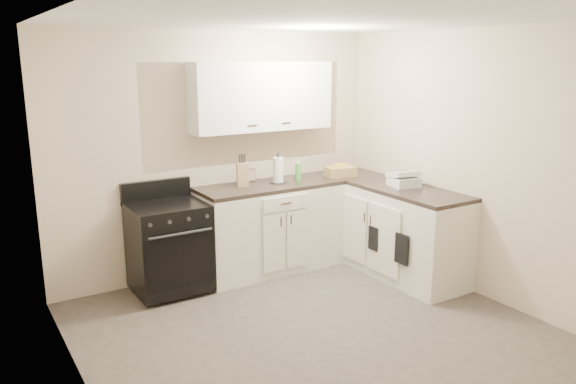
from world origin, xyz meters
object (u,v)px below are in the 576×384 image
paper_towel (278,170)px  knife_block (242,175)px  wicker_basket (340,171)px  countertop_grill (404,182)px  stove (169,247)px

paper_towel → knife_block: bearing=172.3°
wicker_basket → paper_towel: bearing=174.5°
paper_towel → wicker_basket: paper_towel is taller
knife_block → countertop_grill: 1.66m
knife_block → wicker_basket: 1.17m
wicker_basket → stove: bearing=178.8°
knife_block → wicker_basket: knife_block is taller
knife_block → paper_towel: size_ratio=0.91×
knife_block → countertop_grill: knife_block is taller
stove → paper_towel: bearing=1.5°
paper_towel → wicker_basket: (0.76, -0.07, -0.08)m
knife_block → wicker_basket: (1.16, -0.13, -0.07)m
stove → wicker_basket: size_ratio=2.61×
knife_block → wicker_basket: size_ratio=0.76×
stove → paper_towel: size_ratio=3.12×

